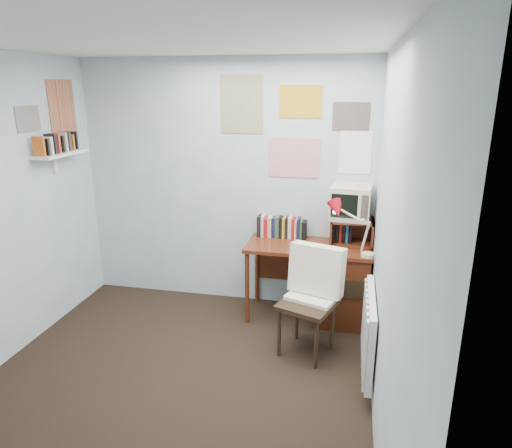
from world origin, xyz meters
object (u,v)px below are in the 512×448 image
at_px(tv_riser, 352,232).
at_px(wall_shelf, 60,154).
at_px(desk_lamp, 369,234).
at_px(crt_tv, 351,201).
at_px(desk, 336,281).
at_px(radiator, 369,331).
at_px(desk_chair, 307,305).

relative_size(tv_riser, wall_shelf, 0.65).
height_order(desk_lamp, crt_tv, crt_tv).
height_order(desk_lamp, tv_riser, desk_lamp).
height_order(desk, wall_shelf, wall_shelf).
bearing_deg(desk_lamp, radiator, -79.33).
bearing_deg(desk, wall_shelf, -171.60).
bearing_deg(desk, radiator, -72.76).
relative_size(desk_chair, wall_shelf, 1.47).
xyz_separation_m(desk, crt_tv, (0.09, 0.13, 0.78)).
bearing_deg(radiator, tv_riser, 99.28).
height_order(desk, radiator, desk).
bearing_deg(desk, desk_chair, -108.25).
distance_m(desk, tv_riser, 0.51).
relative_size(desk_chair, radiator, 1.14).
bearing_deg(desk, crt_tv, 54.05).
distance_m(desk, wall_shelf, 2.87).
bearing_deg(desk_chair, desk_lamp, 63.42).
bearing_deg(crt_tv, desk, -121.13).
xyz_separation_m(desk, tv_riser, (0.12, 0.11, 0.48)).
bearing_deg(tv_riser, crt_tv, 140.17).
bearing_deg(desk_lamp, crt_tv, 126.36).
distance_m(crt_tv, radiator, 1.32).
xyz_separation_m(tv_riser, crt_tv, (-0.02, 0.02, 0.30)).
bearing_deg(radiator, desk, 107.24).
relative_size(desk_lamp, crt_tv, 1.16).
distance_m(desk_chair, crt_tv, 1.12).
height_order(desk, tv_riser, tv_riser).
bearing_deg(crt_tv, desk_lamp, -57.90).
bearing_deg(radiator, wall_shelf, 169.11).
xyz_separation_m(desk, desk_lamp, (0.27, -0.21, 0.57)).
bearing_deg(radiator, desk_lamp, 91.59).
bearing_deg(desk, tv_riser, 42.96).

